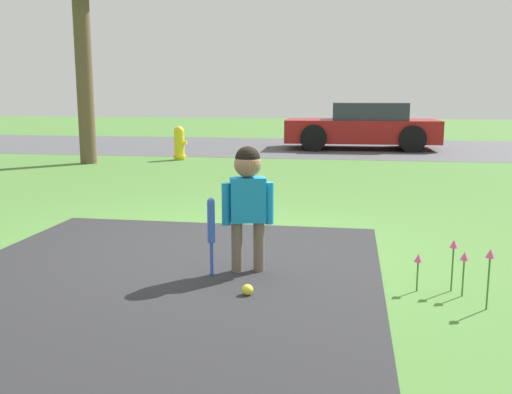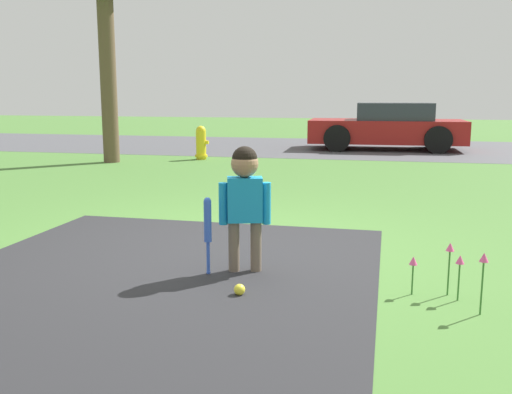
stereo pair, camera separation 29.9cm
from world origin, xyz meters
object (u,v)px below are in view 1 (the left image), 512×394
at_px(baseball_bat, 211,225).
at_px(sports_ball, 248,290).
at_px(parked_car, 363,127).
at_px(child, 248,191).
at_px(fire_hydrant, 179,143).

xyz_separation_m(baseball_bat, sports_ball, (0.37, -0.42, -0.37)).
xyz_separation_m(sports_ball, parked_car, (0.99, 11.63, 0.55)).
height_order(child, baseball_bat, child).
bearing_deg(fire_hydrant, sports_ball, -69.80).
bearing_deg(child, parked_car, 68.50).
bearing_deg(parked_car, fire_hydrant, 37.38).
xyz_separation_m(child, parked_car, (1.09, 11.07, -0.08)).
bearing_deg(sports_ball, parked_car, 85.13).
relative_size(fire_hydrant, parked_car, 0.19).
relative_size(sports_ball, parked_car, 0.02).
bearing_deg(baseball_bat, sports_ball, -48.45).
bearing_deg(baseball_bat, parked_car, 83.09).
distance_m(fire_hydrant, parked_car, 5.24).
relative_size(baseball_bat, parked_car, 0.16).
height_order(child, fire_hydrant, child).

